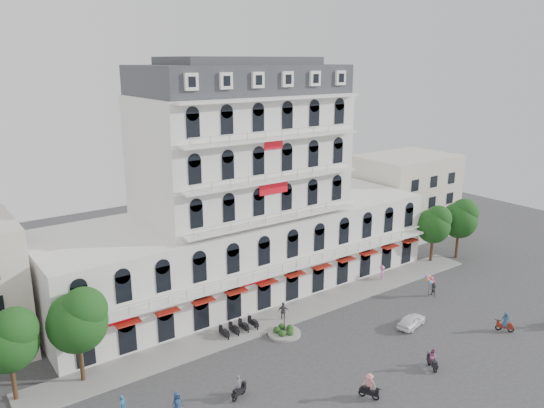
{
  "coord_description": "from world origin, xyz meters",
  "views": [
    {
      "loc": [
        -30.71,
        -30.47,
        25.52
      ],
      "look_at": [
        -1.55,
        10.0,
        11.89
      ],
      "focal_mm": 35.0,
      "sensor_mm": 36.0,
      "label": 1
    }
  ],
  "objects": [
    {
      "name": "flank_building_east",
      "position": [
        30.0,
        20.0,
        6.0
      ],
      "size": [
        14.0,
        10.0,
        12.0
      ],
      "primitive_type": "cube",
      "color": "beige",
      "rests_on": "ground"
    },
    {
      "name": "rider_east",
      "position": [
        14.78,
        -6.02,
        0.99
      ],
      "size": [
        1.09,
        1.5,
        2.04
      ],
      "rotation": [
        0.0,
        0.0,
        2.13
      ],
      "color": "maroon",
      "rests_on": "ground"
    },
    {
      "name": "traffic_island",
      "position": [
        -3.0,
        6.0,
        0.26
      ],
      "size": [
        3.2,
        3.2,
        1.6
      ],
      "color": "gray",
      "rests_on": "ground"
    },
    {
      "name": "tree_west_outer",
      "position": [
        -25.95,
        9.98,
        5.35
      ],
      "size": [
        4.5,
        4.48,
        7.76
      ],
      "color": "#382314",
      "rests_on": "ground"
    },
    {
      "name": "main_building",
      "position": [
        0.0,
        18.0,
        9.96
      ],
      "size": [
        45.0,
        15.0,
        25.8
      ],
      "color": "silver",
      "rests_on": "ground"
    },
    {
      "name": "parked_car",
      "position": [
        8.16,
        -0.1,
        0.64
      ],
      "size": [
        3.97,
        2.26,
        1.27
      ],
      "primitive_type": "imported",
      "rotation": [
        0.0,
        0.0,
        1.78
      ],
      "color": "white",
      "rests_on": "ground"
    },
    {
      "name": "pedestrian_mid",
      "position": [
        -1.33,
        8.36,
        0.97
      ],
      "size": [
        1.21,
        1.04,
        1.95
      ],
      "primitive_type": "imported",
      "rotation": [
        0.0,
        0.0,
        2.54
      ],
      "color": "#4F4D54",
      "rests_on": "ground"
    },
    {
      "name": "parked_scooter_row",
      "position": [
        -6.35,
        8.8,
        0.0
      ],
      "size": [
        4.4,
        1.8,
        1.1
      ],
      "primitive_type": null,
      "color": "black",
      "rests_on": "ground"
    },
    {
      "name": "sidewalk",
      "position": [
        0.0,
        9.0,
        0.08
      ],
      "size": [
        53.0,
        4.0,
        0.16
      ],
      "primitive_type": "cube",
      "color": "gray",
      "rests_on": "ground"
    },
    {
      "name": "rider_center",
      "position": [
        -3.62,
        -5.78,
        1.13
      ],
      "size": [
        1.05,
        1.56,
        2.15
      ],
      "rotation": [
        0.0,
        0.0,
        5.2
      ],
      "color": "black",
      "rests_on": "ground"
    },
    {
      "name": "rider_west",
      "position": [
        -11.8,
        0.19,
        0.84
      ],
      "size": [
        1.62,
        0.88,
        1.95
      ],
      "rotation": [
        0.0,
        0.0,
        0.38
      ],
      "color": "black",
      "rests_on": "ground"
    },
    {
      "name": "ground",
      "position": [
        0.0,
        0.0,
        0.0
      ],
      "size": [
        120.0,
        120.0,
        0.0
      ],
      "primitive_type": "plane",
      "color": "#38383A",
      "rests_on": "ground"
    },
    {
      "name": "tree_east_outer",
      "position": [
        28.05,
        8.98,
        5.55
      ],
      "size": [
        4.65,
        4.65,
        8.05
      ],
      "color": "#382314",
      "rests_on": "ground"
    },
    {
      "name": "tree_east_inner",
      "position": [
        24.05,
        9.98,
        5.21
      ],
      "size": [
        4.4,
        4.37,
        7.57
      ],
      "color": "#382314",
      "rests_on": "ground"
    },
    {
      "name": "tree_west_inner",
      "position": [
        -20.95,
        9.48,
        5.68
      ],
      "size": [
        4.76,
        4.76,
        8.25
      ],
      "color": "#382314",
      "rests_on": "ground"
    },
    {
      "name": "rider_southwest",
      "position": [
        3.74,
        -6.04,
        0.99
      ],
      "size": [
        0.97,
        1.58,
        1.99
      ],
      "rotation": [
        0.0,
        0.0,
        1.12
      ],
      "color": "black",
      "rests_on": "ground"
    },
    {
      "name": "pedestrian_right",
      "position": [
        14.25,
        9.5,
        0.93
      ],
      "size": [
        1.38,
        1.11,
        1.87
      ],
      "primitive_type": "imported",
      "rotation": [
        0.0,
        0.0,
        3.54
      ],
      "color": "pink",
      "rests_on": "ground"
    },
    {
      "name": "pedestrian_left",
      "position": [
        -16.56,
        1.21,
        0.89
      ],
      "size": [
        0.88,
        0.58,
        1.79
      ],
      "primitive_type": "imported",
      "rotation": [
        0.0,
        0.0,
        -0.01
      ],
      "color": "navy",
      "rests_on": "ground"
    },
    {
      "name": "balloon_vendor",
      "position": [
        15.56,
        3.25,
        1.26
      ],
      "size": [
        1.31,
        1.26,
        2.45
      ],
      "color": "#4F5056",
      "rests_on": "ground"
    },
    {
      "name": "pedestrian_far",
      "position": [
        -20.0,
        3.1,
        0.96
      ],
      "size": [
        0.83,
        0.73,
        1.91
      ],
      "primitive_type": "imported",
      "rotation": [
        0.0,
        0.0,
        0.48
      ],
      "color": "#2B5E82",
      "rests_on": "ground"
    }
  ]
}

